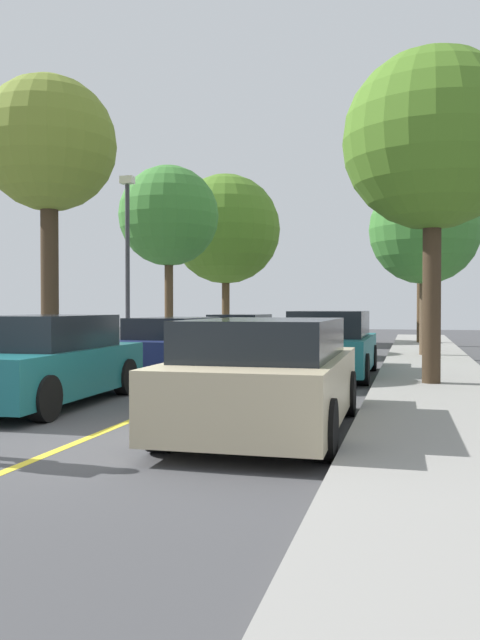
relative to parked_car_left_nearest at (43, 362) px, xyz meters
The scene contains 15 objects.
ground 3.32m from the parked_car_left_nearest, 52.68° to the right, with size 80.00×80.00×0.00m, color #424244.
sidewalk_right 6.68m from the parked_car_left_nearest, 22.81° to the right, with size 2.30×56.00×0.14m, color gray.
center_line 2.52m from the parked_car_left_nearest, 35.84° to the left, with size 0.12×39.20×0.01m, color gold.
parked_car_left_nearest is the anchor object (origin of this frame).
parked_car_left_near 5.75m from the parked_car_left_nearest, 89.99° to the left, with size 1.91×4.11×1.30m.
parked_car_left_far 12.12m from the parked_car_left_nearest, 89.99° to the left, with size 2.01×4.15×1.31m.
parked_car_right_nearest 4.12m from the parked_car_left_nearest, 17.38° to the right, with size 2.04×4.27×1.41m.
parked_car_right_near 6.64m from the parked_car_left_nearest, 53.69° to the left, with size 1.86×4.41×1.47m.
street_tree_left_nearest 6.11m from the parked_car_left_nearest, 119.84° to the left, with size 2.97×2.97×6.52m.
street_tree_left_near 11.78m from the parked_car_left_nearest, 100.87° to the left, with size 3.30×3.30×6.08m.
street_tree_left_far 18.30m from the parked_car_left_nearest, 96.77° to the left, with size 4.70×4.70×7.13m.
street_tree_right_nearest 7.99m from the parked_car_left_nearest, 29.68° to the left, with size 3.33×3.33×6.19m.
street_tree_right_near 12.82m from the parked_car_left_nearest, 60.94° to the left, with size 3.27×3.27×5.37m.
street_tree_right_far 19.27m from the parked_car_left_nearest, 71.34° to the left, with size 3.06×3.06×6.05m.
streetlamp 7.54m from the parked_car_left_nearest, 104.10° to the left, with size 0.36×0.24×4.94m.
Camera 1 is at (3.71, -6.52, 1.55)m, focal length 36.24 mm.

